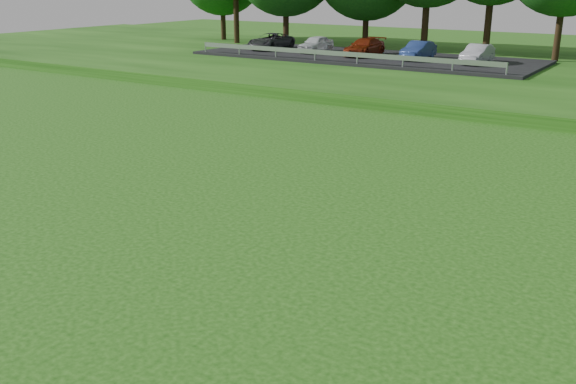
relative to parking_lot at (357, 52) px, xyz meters
The scene contains 1 object.
parking_lot is the anchor object (origin of this frame).
Camera 1 is at (-3.54, -8.51, 5.97)m, focal length 40.00 mm.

